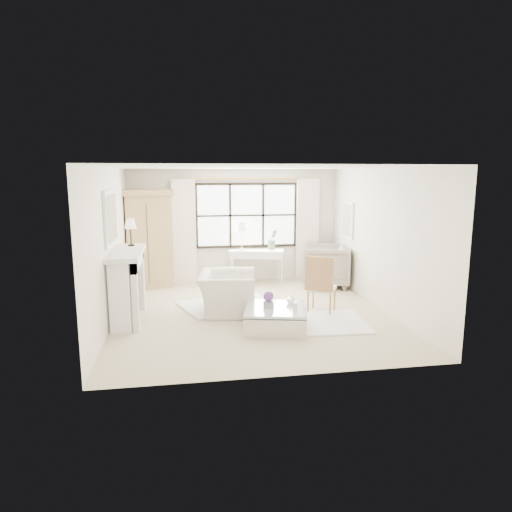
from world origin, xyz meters
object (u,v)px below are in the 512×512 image
(console_table, at_px, (256,266))
(club_armchair, at_px, (228,293))
(armoire, at_px, (149,238))
(coffee_table, at_px, (276,319))

(console_table, relative_size, club_armchair, 1.18)
(armoire, relative_size, club_armchair, 1.92)
(armoire, distance_m, console_table, 2.61)
(armoire, xyz_separation_m, club_armchair, (1.57, -2.29, -0.76))
(armoire, relative_size, console_table, 1.64)
(armoire, relative_size, coffee_table, 1.88)
(armoire, xyz_separation_m, console_table, (2.50, -0.02, -0.74))
(club_armchair, distance_m, coffee_table, 1.32)
(club_armchair, bearing_deg, armoire, 43.50)
(console_table, bearing_deg, club_armchair, -98.32)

